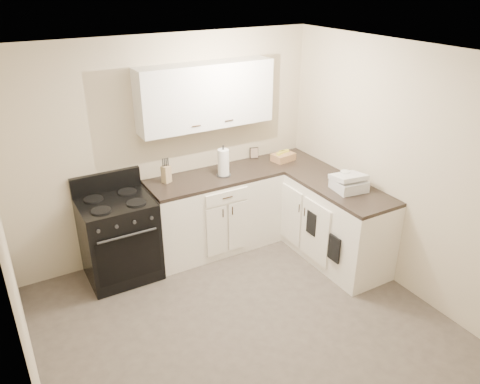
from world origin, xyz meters
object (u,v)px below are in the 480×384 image
paper_towel (223,163)px  wicker_basket (283,157)px  countertop_grill (349,185)px  knife_block (166,174)px  stove (120,239)px

paper_towel → wicker_basket: 0.87m
wicker_basket → countertop_grill: (0.12, -1.06, 0.01)m
paper_towel → countertop_grill: bearing=-46.0°
knife_block → countertop_grill: size_ratio=0.60×
wicker_basket → stove: bearing=-179.1°
knife_block → paper_towel: bearing=-35.2°
knife_block → countertop_grill: knife_block is taller
stove → countertop_grill: bearing=-24.5°
wicker_basket → countertop_grill: countertop_grill is taller
knife_block → countertop_grill: 1.99m
countertop_grill → paper_towel: bearing=141.7°
wicker_basket → countertop_grill: 1.07m
stove → knife_block: (0.63, 0.13, 0.58)m
stove → paper_towel: bearing=-0.6°
stove → wicker_basket: bearing=0.9°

